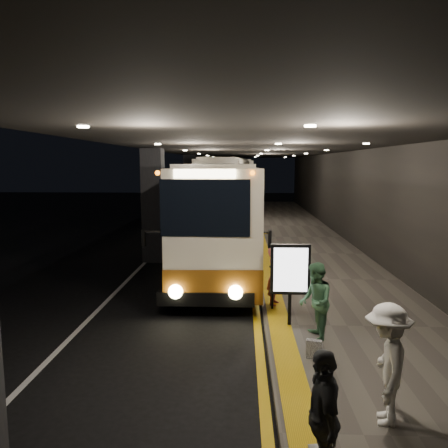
{
  "coord_description": "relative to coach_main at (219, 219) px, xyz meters",
  "views": [
    {
      "loc": [
        1.98,
        -12.81,
        3.81
      ],
      "look_at": [
        1.33,
        2.45,
        1.7
      ],
      "focal_mm": 35.0,
      "sensor_mm": 36.0,
      "label": 1
    }
  ],
  "objects": [
    {
      "name": "coach_second",
      "position": [
        -0.26,
        15.38,
        0.19
      ],
      "size": [
        3.58,
        13.16,
        4.09
      ],
      "rotation": [
        0.0,
        0.0,
        -0.07
      ],
      "color": "beige",
      "rests_on": "ground"
    },
    {
      "name": "passenger_waiting_green",
      "position": [
        2.41,
        -7.24,
        -0.8
      ],
      "size": [
        0.5,
        0.8,
        1.64
      ],
      "primitive_type": "imported",
      "rotation": [
        0.0,
        0.0,
        -1.57
      ],
      "color": "#3E704B",
      "rests_on": "sidewalk"
    },
    {
      "name": "passenger_boarding",
      "position": [
        1.73,
        -4.97,
        -0.86
      ],
      "size": [
        0.51,
        0.64,
        1.53
      ],
      "primitive_type": "imported",
      "rotation": [
        0.0,
        0.0,
        1.28
      ],
      "color": "#CE6160",
      "rests_on": "sidewalk"
    },
    {
      "name": "support_columns",
      "position": [
        -2.59,
        0.74,
        0.43
      ],
      "size": [
        0.8,
        24.8,
        4.4
      ],
      "color": "black",
      "rests_on": "ground"
    },
    {
      "name": "passenger_waiting_white",
      "position": [
        2.93,
        -10.17,
        -0.75
      ],
      "size": [
        0.76,
        1.21,
        1.74
      ],
      "primitive_type": "imported",
      "rotation": [
        0.0,
        0.0,
        -1.8
      ],
      "color": "white",
      "rests_on": "sidewalk"
    },
    {
      "name": "sidewalk",
      "position": [
        3.66,
        1.74,
        -1.7
      ],
      "size": [
        4.5,
        50.0,
        0.15
      ],
      "primitive_type": "cube",
      "color": "#514C44",
      "rests_on": "ground"
    },
    {
      "name": "stanchion_post",
      "position": [
        1.66,
        -5.34,
        -1.07
      ],
      "size": [
        0.05,
        0.05,
        1.1
      ],
      "primitive_type": "cylinder",
      "color": "black",
      "rests_on": "sidewalk"
    },
    {
      "name": "passenger_waiting_grey",
      "position": [
        1.81,
        -11.43,
        -0.81
      ],
      "size": [
        0.5,
        0.96,
        1.62
      ],
      "primitive_type": "imported",
      "rotation": [
        0.0,
        0.0,
        -1.55
      ],
      "color": "#484A4D",
      "rests_on": "sidewalk"
    },
    {
      "name": "lane_line_white",
      "position": [
        -2.89,
        1.74,
        -1.77
      ],
      "size": [
        0.12,
        50.0,
        0.01
      ],
      "primitive_type": "cube",
      "color": "silver",
      "rests_on": "ground"
    },
    {
      "name": "coach_third",
      "position": [
        0.05,
        27.15,
        0.19
      ],
      "size": [
        3.45,
        13.13,
        4.09
      ],
      "rotation": [
        0.0,
        0.0,
        0.06
      ],
      "color": "beige",
      "rests_on": "ground"
    },
    {
      "name": "ground",
      "position": [
        -1.09,
        -3.26,
        -1.77
      ],
      "size": [
        90.0,
        90.0,
        0.0
      ],
      "primitive_type": "plane",
      "color": "black"
    },
    {
      "name": "tactile_strip",
      "position": [
        1.76,
        1.74,
        -1.62
      ],
      "size": [
        0.5,
        50.0,
        0.01
      ],
      "primitive_type": "cube",
      "color": "gold",
      "rests_on": "sidewalk"
    },
    {
      "name": "info_sign",
      "position": [
        1.97,
        -6.44,
        -0.35
      ],
      "size": [
        0.89,
        0.13,
        1.88
      ],
      "rotation": [
        0.0,
        0.0,
        -0.01
      ],
      "color": "black",
      "rests_on": "sidewalk"
    },
    {
      "name": "terminal_wall",
      "position": [
        5.91,
        1.74,
        1.23
      ],
      "size": [
        0.1,
        50.0,
        6.0
      ],
      "primitive_type": "cube",
      "color": "black",
      "rests_on": "ground"
    },
    {
      "name": "bag_polka",
      "position": [
        2.26,
        -8.15,
        -1.45
      ],
      "size": [
        0.32,
        0.19,
        0.36
      ],
      "primitive_type": "cube",
      "rotation": [
        0.0,
        0.0,
        -0.24
      ],
      "color": "black",
      "rests_on": "sidewalk"
    },
    {
      "name": "coach_main",
      "position": [
        0.0,
        0.0,
        0.0
      ],
      "size": [
        2.81,
        11.93,
        3.7
      ],
      "rotation": [
        0.0,
        0.0,
        0.03
      ],
      "color": "beige",
      "rests_on": "ground"
    },
    {
      "name": "kerb_stripe_yellow",
      "position": [
        1.26,
        1.74,
        -1.77
      ],
      "size": [
        0.18,
        50.0,
        0.01
      ],
      "primitive_type": "cube",
      "color": "gold",
      "rests_on": "ground"
    },
    {
      "name": "canopy",
      "position": [
        1.41,
        1.74,
        2.83
      ],
      "size": [
        9.0,
        50.0,
        0.4
      ],
      "primitive_type": "cube",
      "color": "black",
      "rests_on": "support_columns"
    }
  ]
}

